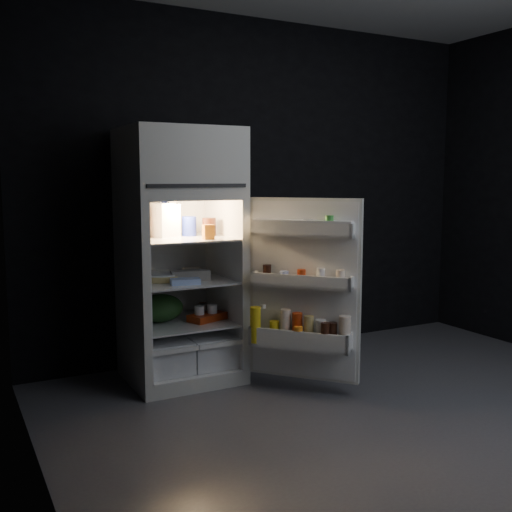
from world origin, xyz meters
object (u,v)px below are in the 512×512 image
refrigerator (179,247)px  yogurt_tray (207,317)px  egg_carton (190,275)px  fridge_door (303,293)px  milk_jug (165,220)px

refrigerator → yogurt_tray: (0.17, -0.10, -0.50)m
refrigerator → egg_carton: (0.05, -0.09, -0.19)m
fridge_door → egg_carton: 0.82m
egg_carton → yogurt_tray: bearing=6.1°
fridge_door → milk_jug: bearing=135.3°
fridge_door → yogurt_tray: (-0.46, 0.56, -0.23)m
refrigerator → milk_jug: (-0.09, 0.04, 0.19)m
yogurt_tray → milk_jug: bearing=130.1°
refrigerator → egg_carton: size_ratio=6.57×
milk_jug → refrigerator: bearing=-42.3°
egg_carton → refrigerator: bearing=129.9°
fridge_door → egg_carton: bearing=135.3°
refrigerator → yogurt_tray: refrigerator is taller
refrigerator → fridge_door: (0.63, -0.66, -0.28)m
fridge_door → egg_carton: fridge_door is taller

